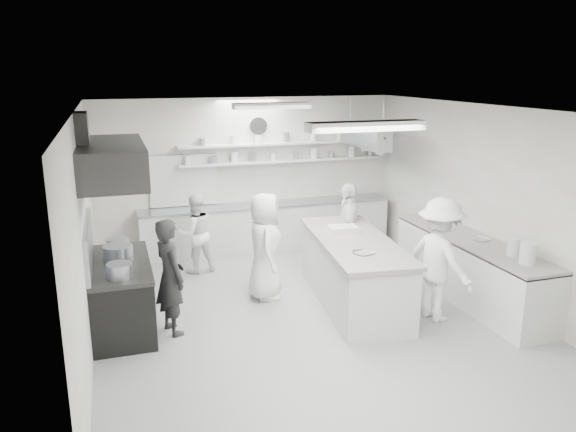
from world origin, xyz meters
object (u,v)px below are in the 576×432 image
object	(u,v)px
cook_back	(195,233)
stove	(122,297)
prep_island	(354,273)
cook_stove	(170,277)
back_counter	(268,227)
right_counter	(470,270)

from	to	relation	value
cook_back	stove	bearing A→B (deg)	42.25
prep_island	cook_stove	size ratio (longest dim) A/B	1.65
cook_stove	back_counter	bearing A→B (deg)	-53.38
right_counter	prep_island	distance (m)	1.86
stove	cook_stove	size ratio (longest dim) A/B	1.11
back_counter	cook_back	distance (m)	1.83
stove	cook_back	xyz separation A→B (m)	(1.32, 1.91, 0.26)
cook_stove	cook_back	distance (m)	2.39
cook_stove	cook_back	bearing A→B (deg)	-34.55
right_counter	cook_back	world-z (taller)	cook_back
back_counter	prep_island	bearing A→B (deg)	-80.21
right_counter	cook_back	distance (m)	4.67
stove	back_counter	xyz separation A→B (m)	(2.90, 2.80, 0.01)
stove	right_counter	xyz separation A→B (m)	(5.25, -0.60, 0.02)
back_counter	right_counter	size ratio (longest dim) A/B	1.52
right_counter	cook_stove	xyz separation A→B (m)	(-4.61, 0.22, 0.34)
stove	cook_back	world-z (taller)	cook_back
prep_island	cook_stove	bearing A→B (deg)	-170.62
prep_island	right_counter	bearing A→B (deg)	-5.04
cook_back	prep_island	bearing A→B (deg)	121.42
stove	cook_back	distance (m)	2.34
prep_island	cook_back	world-z (taller)	cook_back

